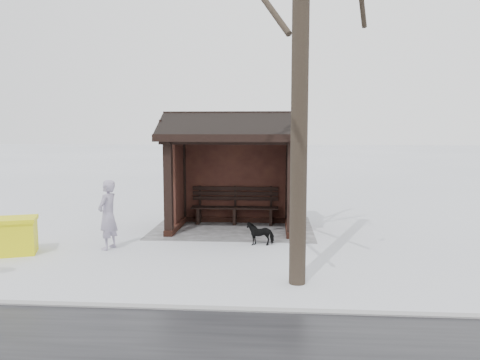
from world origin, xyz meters
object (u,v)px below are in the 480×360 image
(grit_bin, at_px, (11,236))
(dog, at_px, (260,233))
(bus_shelter, at_px, (233,147))
(pedestrian, at_px, (108,215))

(grit_bin, bearing_deg, dog, 172.77)
(bus_shelter, bearing_deg, grit_bin, 33.31)
(grit_bin, bearing_deg, bus_shelter, -166.99)
(pedestrian, relative_size, dog, 2.49)
(dog, bearing_deg, grit_bin, -82.96)
(dog, bearing_deg, pedestrian, -85.12)
(bus_shelter, xyz_separation_m, dog, (-0.78, 1.71, -1.90))
(pedestrian, bearing_deg, dog, 114.60)
(pedestrian, bearing_deg, bus_shelter, 146.34)
(bus_shelter, relative_size, pedestrian, 2.34)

